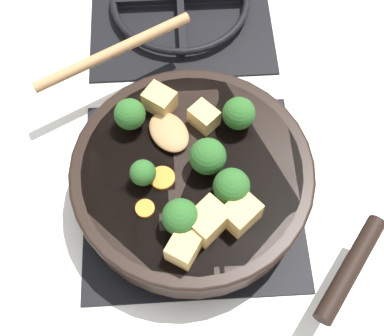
% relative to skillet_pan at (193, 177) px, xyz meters
% --- Properties ---
extents(ground_plane, '(2.40, 2.40, 0.00)m').
position_rel_skillet_pan_xyz_m(ground_plane, '(-0.00, 0.00, -0.06)').
color(ground_plane, white).
extents(front_burner_grate, '(0.31, 0.31, 0.03)m').
position_rel_skillet_pan_xyz_m(front_burner_grate, '(-0.00, 0.00, -0.05)').
color(front_burner_grate, black).
rests_on(front_burner_grate, ground_plane).
extents(rear_burner_grate, '(0.31, 0.31, 0.03)m').
position_rel_skillet_pan_xyz_m(rear_burner_grate, '(-0.00, 0.36, -0.05)').
color(rear_burner_grate, black).
rests_on(rear_burner_grate, ground_plane).
extents(skillet_pan, '(0.41, 0.37, 0.06)m').
position_rel_skillet_pan_xyz_m(skillet_pan, '(0.00, 0.00, 0.00)').
color(skillet_pan, black).
rests_on(skillet_pan, front_burner_grate).
extents(wooden_spoon, '(0.23, 0.25, 0.02)m').
position_rel_skillet_pan_xyz_m(wooden_spoon, '(-0.07, 0.14, 0.03)').
color(wooden_spoon, '#A87A4C').
rests_on(wooden_spoon, skillet_pan).
extents(tofu_cube_center_large, '(0.06, 0.06, 0.04)m').
position_rel_skillet_pan_xyz_m(tofu_cube_center_large, '(0.01, -0.08, 0.04)').
color(tofu_cube_center_large, tan).
rests_on(tofu_cube_center_large, skillet_pan).
extents(tofu_cube_near_handle, '(0.05, 0.05, 0.03)m').
position_rel_skillet_pan_xyz_m(tofu_cube_near_handle, '(-0.02, -0.11, 0.04)').
color(tofu_cube_near_handle, tan).
rests_on(tofu_cube_near_handle, skillet_pan).
extents(tofu_cube_east_chunk, '(0.05, 0.05, 0.03)m').
position_rel_skillet_pan_xyz_m(tofu_cube_east_chunk, '(0.02, 0.07, 0.04)').
color(tofu_cube_east_chunk, tan).
rests_on(tofu_cube_east_chunk, skillet_pan).
extents(tofu_cube_west_chunk, '(0.05, 0.05, 0.03)m').
position_rel_skillet_pan_xyz_m(tofu_cube_west_chunk, '(-0.04, 0.10, 0.04)').
color(tofu_cube_west_chunk, tan).
rests_on(tofu_cube_west_chunk, skillet_pan).
extents(tofu_cube_back_piece, '(0.06, 0.05, 0.03)m').
position_rel_skillet_pan_xyz_m(tofu_cube_back_piece, '(0.05, -0.07, 0.04)').
color(tofu_cube_back_piece, tan).
rests_on(tofu_cube_back_piece, skillet_pan).
extents(broccoli_floret_near_spoon, '(0.05, 0.05, 0.05)m').
position_rel_skillet_pan_xyz_m(broccoli_floret_near_spoon, '(0.04, -0.04, 0.05)').
color(broccoli_floret_near_spoon, '#709956').
rests_on(broccoli_floret_near_spoon, skillet_pan).
extents(broccoli_floret_center_top, '(0.04, 0.04, 0.05)m').
position_rel_skillet_pan_xyz_m(broccoli_floret_center_top, '(-0.08, 0.07, 0.05)').
color(broccoli_floret_center_top, '#709956').
rests_on(broccoli_floret_center_top, skillet_pan).
extents(broccoli_floret_east_rim, '(0.03, 0.03, 0.04)m').
position_rel_skillet_pan_xyz_m(broccoli_floret_east_rim, '(-0.06, -0.01, 0.05)').
color(broccoli_floret_east_rim, '#709956').
rests_on(broccoli_floret_east_rim, skillet_pan).
extents(broccoli_floret_west_rim, '(0.05, 0.05, 0.05)m').
position_rel_skillet_pan_xyz_m(broccoli_floret_west_rim, '(0.02, -0.00, 0.05)').
color(broccoli_floret_west_rim, '#709956').
rests_on(broccoli_floret_west_rim, skillet_pan).
extents(broccoli_floret_north_edge, '(0.04, 0.04, 0.05)m').
position_rel_skillet_pan_xyz_m(broccoli_floret_north_edge, '(0.06, 0.06, 0.05)').
color(broccoli_floret_north_edge, '#709956').
rests_on(broccoli_floret_north_edge, skillet_pan).
extents(broccoli_floret_south_cluster, '(0.05, 0.05, 0.05)m').
position_rel_skillet_pan_xyz_m(broccoli_floret_south_cluster, '(-0.02, -0.08, 0.05)').
color(broccoli_floret_south_cluster, '#709956').
rests_on(broccoli_floret_south_cluster, skillet_pan).
extents(carrot_slice_orange_thin, '(0.03, 0.03, 0.01)m').
position_rel_skillet_pan_xyz_m(carrot_slice_orange_thin, '(-0.04, -0.01, 0.03)').
color(carrot_slice_orange_thin, orange).
rests_on(carrot_slice_orange_thin, skillet_pan).
extents(carrot_slice_near_center, '(0.02, 0.02, 0.01)m').
position_rel_skillet_pan_xyz_m(carrot_slice_near_center, '(-0.06, -0.05, 0.03)').
color(carrot_slice_near_center, orange).
rests_on(carrot_slice_near_center, skillet_pan).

